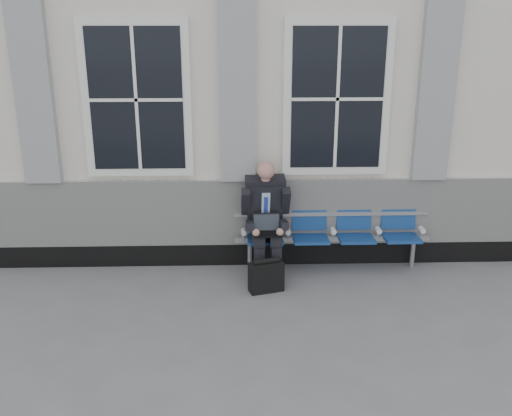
{
  "coord_description": "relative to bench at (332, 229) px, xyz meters",
  "views": [
    {
      "loc": [
        -0.89,
        -5.73,
        3.21
      ],
      "look_at": [
        -0.68,
        0.9,
        0.99
      ],
      "focal_mm": 40.0,
      "sensor_mm": 36.0,
      "label": 1
    }
  ],
  "objects": [
    {
      "name": "briefcase",
      "position": [
        -0.91,
        -0.69,
        -0.35
      ],
      "size": [
        0.45,
        0.29,
        0.43
      ],
      "color": "black",
      "rests_on": "ground"
    },
    {
      "name": "ground",
      "position": [
        -0.35,
        -1.32,
        -0.55
      ],
      "size": [
        70.0,
        70.0,
        0.0
      ],
      "primitive_type": "plane",
      "color": "slate",
      "rests_on": "ground"
    },
    {
      "name": "bench",
      "position": [
        0.0,
        0.0,
        0.0
      ],
      "size": [
        2.6,
        0.47,
        0.91
      ],
      "color": "#9EA0A3",
      "rests_on": "ground"
    },
    {
      "name": "businessman",
      "position": [
        -0.9,
        -0.14,
        0.26
      ],
      "size": [
        0.63,
        0.85,
        1.51
      ],
      "color": "black",
      "rests_on": "ground"
    },
    {
      "name": "station_building",
      "position": [
        -0.36,
        2.15,
        1.67
      ],
      "size": [
        14.4,
        4.4,
        4.49
      ],
      "color": "silver",
      "rests_on": "ground"
    }
  ]
}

